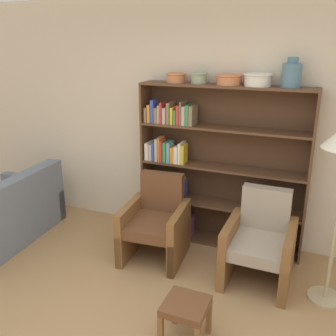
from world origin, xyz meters
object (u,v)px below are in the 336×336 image
object	(u,v)px
bowl_slate	(176,77)
couch	(0,218)
armchair_cushioned	(260,243)
bowl_copper	(199,77)
armchair_leather	(156,223)
bowl_olive	(258,79)
footstool	(186,310)
bookshelf	(205,169)
vase_tall	(292,74)
bowl_cream	(229,79)

from	to	relation	value
bowl_slate	couch	distance (m)	2.64
armchair_cushioned	bowl_copper	bearing A→B (deg)	-32.36
bowl_copper	armchair_leather	bearing A→B (deg)	-116.43
bowl_slate	bowl_olive	world-z (taller)	bowl_olive
bowl_olive	armchair_cushioned	xyz separation A→B (m)	(0.23, -0.54, -1.52)
bowl_slate	couch	bearing A→B (deg)	-153.12
bowl_copper	armchair_leather	size ratio (longest dim) A/B	0.21
bowl_slate	armchair_cushioned	xyz separation A→B (m)	(1.11, -0.54, -1.50)
bowl_slate	bowl_copper	distance (m)	0.26
couch	armchair_cushioned	distance (m)	3.00
bowl_copper	footstool	bearing A→B (deg)	-73.89
bookshelf	armchair_leather	xyz separation A→B (m)	(-0.36, -0.56, -0.50)
bowl_olive	bowl_slate	bearing A→B (deg)	180.00
bowl_slate	footstool	bearing A→B (deg)	-65.62
bookshelf	bowl_olive	distance (m)	1.15
footstool	couch	bearing A→B (deg)	165.55
bowl_slate	armchair_cushioned	world-z (taller)	bowl_slate
bowl_olive	armchair_cushioned	distance (m)	1.63
bowl_slate	footstool	distance (m)	2.39
bowl_olive	armchair_leather	xyz separation A→B (m)	(-0.89, -0.54, -1.52)
bowl_copper	armchair_cushioned	distance (m)	1.82
bowl_slate	vase_tall	xyz separation A→B (m)	(1.20, 0.00, 0.07)
couch	vase_tall	bearing A→B (deg)	-76.93
bowl_olive	armchair_leather	size ratio (longest dim) A/B	0.32
bookshelf	vase_tall	world-z (taller)	vase_tall
bowl_olive	couch	world-z (taller)	bowl_olive
bowl_olive	footstool	bearing A→B (deg)	-95.36
footstool	bowl_cream	bearing A→B (deg)	95.04
bowl_cream	footstool	world-z (taller)	bowl_cream
bookshelf	bowl_cream	size ratio (longest dim) A/B	6.72
bowl_cream	couch	distance (m)	3.08
armchair_leather	armchair_cushioned	world-z (taller)	same
armchair_leather	armchair_cushioned	distance (m)	1.12
bowl_olive	couch	xyz separation A→B (m)	(-2.74, -0.94, -1.62)
bowl_slate	bowl_copper	size ratio (longest dim) A/B	1.20
bowl_cream	armchair_leather	world-z (taller)	bowl_cream
bowl_copper	footstool	size ratio (longest dim) A/B	0.54
vase_tall	couch	xyz separation A→B (m)	(-3.06, -0.94, -1.68)
bowl_cream	bowl_copper	bearing A→B (deg)	180.00
bowl_cream	bookshelf	bearing A→B (deg)	176.73
vase_tall	bookshelf	bearing A→B (deg)	179.10
armchair_cushioned	armchair_leather	bearing A→B (deg)	0.41
bowl_cream	armchair_leather	distance (m)	1.71
bowl_olive	couch	bearing A→B (deg)	-161.01
bookshelf	bowl_copper	distance (m)	1.02
vase_tall	bowl_olive	bearing A→B (deg)	180.00
bowl_olive	vase_tall	size ratio (longest dim) A/B	1.00
bowl_olive	vase_tall	bearing A→B (deg)	0.00
vase_tall	couch	world-z (taller)	vase_tall
bookshelf	bowl_olive	size ratio (longest dim) A/B	6.48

